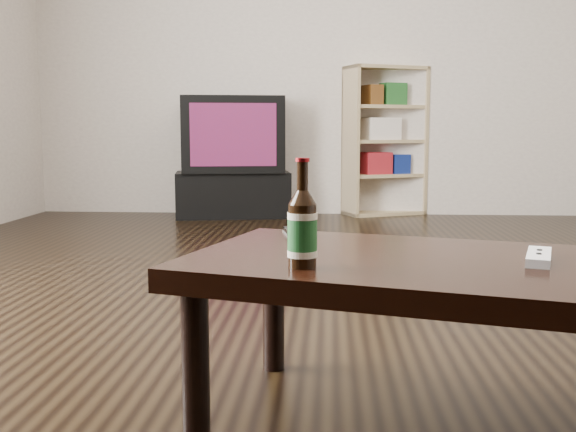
# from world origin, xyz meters

# --- Properties ---
(floor) EXTENTS (5.00, 6.00, 0.01)m
(floor) POSITION_xyz_m (0.00, 0.00, -0.01)
(floor) COLOR black
(floor) RESTS_ON ground
(wall_back) EXTENTS (5.00, 0.02, 2.70)m
(wall_back) POSITION_xyz_m (0.00, 3.01, 1.35)
(wall_back) COLOR #B9ABA0
(wall_back) RESTS_ON ground
(tv_stand) EXTENTS (0.94, 0.58, 0.35)m
(tv_stand) POSITION_xyz_m (-0.88, 2.78, 0.18)
(tv_stand) COLOR black
(tv_stand) RESTS_ON floor
(tv) EXTENTS (0.85, 0.61, 0.58)m
(tv) POSITION_xyz_m (-0.88, 2.78, 0.64)
(tv) COLOR black
(tv) RESTS_ON tv_stand
(bookshelf) EXTENTS (0.70, 0.52, 1.17)m
(bookshelf) POSITION_xyz_m (0.29, 3.02, 0.61)
(bookshelf) COLOR tan
(bookshelf) RESTS_ON floor
(coffee_table) EXTENTS (1.18, 0.88, 0.39)m
(coffee_table) POSITION_xyz_m (0.09, -0.95, 0.34)
(coffee_table) COLOR black
(coffee_table) RESTS_ON floor
(beer_bottle) EXTENTS (0.07, 0.07, 0.23)m
(beer_bottle) POSITION_xyz_m (-0.18, -1.06, 0.48)
(beer_bottle) COLOR black
(beer_bottle) RESTS_ON coffee_table
(phone) EXTENTS (0.07, 0.11, 0.02)m
(phone) POSITION_xyz_m (-0.22, -0.62, 0.40)
(phone) COLOR silver
(phone) RESTS_ON coffee_table
(remote) EXTENTS (0.10, 0.18, 0.02)m
(remote) POSITION_xyz_m (0.34, -0.97, 0.40)
(remote) COLOR white
(remote) RESTS_ON coffee_table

